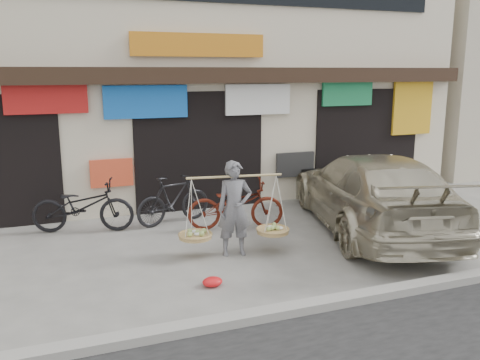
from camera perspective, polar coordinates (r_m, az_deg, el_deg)
name	(u,v)px	position (r m, az deg, el deg)	size (l,w,h in m)	color
ground	(259,259)	(8.79, 2.09, -8.84)	(70.00, 70.00, 0.00)	gray
kerb	(316,305)	(7.12, 8.52, -13.71)	(70.00, 0.25, 0.12)	gray
shophouse_block	(168,60)	(14.34, -8.04, 13.24)	(14.00, 6.32, 7.00)	beige
street_vendor	(235,212)	(8.76, -0.61, -3.63)	(1.92, 0.76, 1.66)	slate
bike_0	(83,206)	(10.55, -17.24, -2.81)	(0.69, 1.99, 1.05)	black
bike_1	(174,200)	(10.71, -7.47, -2.20)	(0.48, 1.70, 1.02)	black
bike_2	(236,204)	(10.25, -0.49, -2.77)	(0.68, 1.94, 1.02)	#551A0E
suv	(371,192)	(10.50, 14.51, -1.31)	(3.43, 5.71, 1.55)	#BBB397
red_bag	(212,282)	(7.73, -3.11, -11.34)	(0.31, 0.25, 0.14)	red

